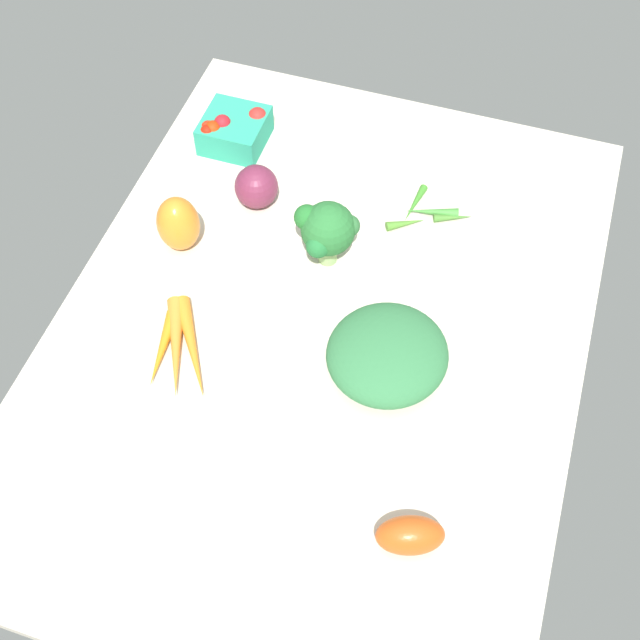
{
  "coord_description": "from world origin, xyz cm",
  "views": [
    {
      "loc": [
        -66.15,
        -21.5,
        104.45
      ],
      "look_at": [
        0.0,
        0.0,
        4.0
      ],
      "focal_mm": 47.49,
      "sensor_mm": 36.0,
      "label": 1
    }
  ],
  "objects_px": {
    "okra_pile": "(426,214)",
    "red_onion_center": "(256,187)",
    "leafy_greens_clump": "(387,354)",
    "roma_tomato": "(410,535)",
    "broccoli_head": "(327,230)",
    "bell_pepper_orange": "(178,224)",
    "carrot_bunch": "(179,348)",
    "berry_basket": "(234,129)"
  },
  "relations": [
    {
      "from": "okra_pile",
      "to": "broccoli_head",
      "type": "bearing_deg",
      "value": 136.96
    },
    {
      "from": "red_onion_center",
      "to": "carrot_bunch",
      "type": "distance_m",
      "value": 0.31
    },
    {
      "from": "red_onion_center",
      "to": "leafy_greens_clump",
      "type": "bearing_deg",
      "value": -130.32
    },
    {
      "from": "berry_basket",
      "to": "red_onion_center",
      "type": "bearing_deg",
      "value": -143.95
    },
    {
      "from": "okra_pile",
      "to": "leafy_greens_clump",
      "type": "height_order",
      "value": "leafy_greens_clump"
    },
    {
      "from": "bell_pepper_orange",
      "to": "leafy_greens_clump",
      "type": "distance_m",
      "value": 0.38
    },
    {
      "from": "berry_basket",
      "to": "leafy_greens_clump",
      "type": "height_order",
      "value": "leafy_greens_clump"
    },
    {
      "from": "bell_pepper_orange",
      "to": "carrot_bunch",
      "type": "xyz_separation_m",
      "value": [
        -0.19,
        -0.08,
        -0.04
      ]
    },
    {
      "from": "bell_pepper_orange",
      "to": "broccoli_head",
      "type": "bearing_deg",
      "value": -79.8
    },
    {
      "from": "carrot_bunch",
      "to": "broccoli_head",
      "type": "height_order",
      "value": "broccoli_head"
    },
    {
      "from": "okra_pile",
      "to": "berry_basket",
      "type": "distance_m",
      "value": 0.36
    },
    {
      "from": "red_onion_center",
      "to": "bell_pepper_orange",
      "type": "xyz_separation_m",
      "value": [
        -0.12,
        0.08,
        0.01
      ]
    },
    {
      "from": "okra_pile",
      "to": "carrot_bunch",
      "type": "bearing_deg",
      "value": 142.97
    },
    {
      "from": "roma_tomato",
      "to": "berry_basket",
      "type": "bearing_deg",
      "value": -72.18
    },
    {
      "from": "carrot_bunch",
      "to": "broccoli_head",
      "type": "xyz_separation_m",
      "value": [
        0.23,
        -0.15,
        0.06
      ]
    },
    {
      "from": "okra_pile",
      "to": "red_onion_center",
      "type": "bearing_deg",
      "value": 101.15
    },
    {
      "from": "broccoli_head",
      "to": "okra_pile",
      "type": "bearing_deg",
      "value": -43.04
    },
    {
      "from": "okra_pile",
      "to": "leafy_greens_clump",
      "type": "xyz_separation_m",
      "value": [
        -0.29,
        -0.02,
        0.03
      ]
    },
    {
      "from": "bell_pepper_orange",
      "to": "carrot_bunch",
      "type": "relative_size",
      "value": 0.59
    },
    {
      "from": "red_onion_center",
      "to": "okra_pile",
      "type": "bearing_deg",
      "value": -78.85
    },
    {
      "from": "okra_pile",
      "to": "carrot_bunch",
      "type": "relative_size",
      "value": 0.79
    },
    {
      "from": "roma_tomato",
      "to": "berry_basket",
      "type": "height_order",
      "value": "berry_basket"
    },
    {
      "from": "okra_pile",
      "to": "red_onion_center",
      "type": "distance_m",
      "value": 0.28
    },
    {
      "from": "bell_pepper_orange",
      "to": "leafy_greens_clump",
      "type": "height_order",
      "value": "bell_pepper_orange"
    },
    {
      "from": "roma_tomato",
      "to": "broccoli_head",
      "type": "bearing_deg",
      "value": -79.56
    },
    {
      "from": "okra_pile",
      "to": "leafy_greens_clump",
      "type": "relative_size",
      "value": 0.76
    },
    {
      "from": "red_onion_center",
      "to": "berry_basket",
      "type": "xyz_separation_m",
      "value": [
        0.12,
        0.09,
        -0.01
      ]
    },
    {
      "from": "berry_basket",
      "to": "carrot_bunch",
      "type": "distance_m",
      "value": 0.43
    },
    {
      "from": "red_onion_center",
      "to": "carrot_bunch",
      "type": "bearing_deg",
      "value": 179.32
    },
    {
      "from": "bell_pepper_orange",
      "to": "leafy_greens_clump",
      "type": "bearing_deg",
      "value": -108.16
    },
    {
      "from": "okra_pile",
      "to": "roma_tomato",
      "type": "height_order",
      "value": "roma_tomato"
    },
    {
      "from": "carrot_bunch",
      "to": "roma_tomato",
      "type": "bearing_deg",
      "value": -114.09
    },
    {
      "from": "red_onion_center",
      "to": "roma_tomato",
      "type": "height_order",
      "value": "red_onion_center"
    },
    {
      "from": "roma_tomato",
      "to": "berry_basket",
      "type": "xyz_separation_m",
      "value": [
        0.6,
        0.46,
        0.0
      ]
    },
    {
      "from": "broccoli_head",
      "to": "carrot_bunch",
      "type": "bearing_deg",
      "value": 147.01
    },
    {
      "from": "broccoli_head",
      "to": "bell_pepper_orange",
      "type": "bearing_deg",
      "value": 100.2
    },
    {
      "from": "leafy_greens_clump",
      "to": "red_onion_center",
      "type": "bearing_deg",
      "value": 49.68
    },
    {
      "from": "roma_tomato",
      "to": "carrot_bunch",
      "type": "relative_size",
      "value": 0.52
    },
    {
      "from": "red_onion_center",
      "to": "bell_pepper_orange",
      "type": "height_order",
      "value": "bell_pepper_orange"
    },
    {
      "from": "leafy_greens_clump",
      "to": "berry_basket",
      "type": "bearing_deg",
      "value": 45.86
    },
    {
      "from": "red_onion_center",
      "to": "bell_pepper_orange",
      "type": "relative_size",
      "value": 0.72
    },
    {
      "from": "red_onion_center",
      "to": "leafy_greens_clump",
      "type": "distance_m",
      "value": 0.37
    }
  ]
}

